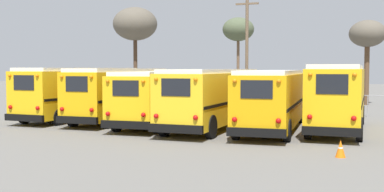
{
  "coord_description": "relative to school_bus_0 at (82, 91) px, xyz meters",
  "views": [
    {
      "loc": [
        9.29,
        -25.04,
        3.13
      ],
      "look_at": [
        0.0,
        0.05,
        1.61
      ],
      "focal_mm": 45.0,
      "sensor_mm": 36.0,
      "label": 1
    }
  ],
  "objects": [
    {
      "name": "school_bus_0",
      "position": [
        0.0,
        0.0,
        0.0
      ],
      "size": [
        2.98,
        10.65,
        3.19
      ],
      "color": "yellow",
      "rests_on": "ground"
    },
    {
      "name": "school_bus_2",
      "position": [
        6.26,
        -1.11,
        -0.09
      ],
      "size": [
        2.95,
        10.77,
        2.98
      ],
      "color": "yellow",
      "rests_on": "ground"
    },
    {
      "name": "bare_tree_2",
      "position": [
        16.84,
        18.04,
        4.28
      ],
      "size": [
        3.09,
        3.09,
        7.32
      ],
      "color": "brown",
      "rests_on": "ground"
    },
    {
      "name": "fence_line",
      "position": [
        7.82,
        7.06,
        -0.73
      ],
      "size": [
        23.7,
        0.06,
        1.42
      ],
      "color": "#939399",
      "rests_on": "ground"
    },
    {
      "name": "school_bus_3",
      "position": [
        9.38,
        -1.92,
        -0.02
      ],
      "size": [
        2.67,
        10.56,
        3.11
      ],
      "color": "yellow",
      "rests_on": "ground"
    },
    {
      "name": "bare_tree_1",
      "position": [
        -3.15,
        13.59,
        5.44
      ],
      "size": [
        4.05,
        4.05,
        8.75
      ],
      "color": "#473323",
      "rests_on": "ground"
    },
    {
      "name": "school_bus_1",
      "position": [
        3.13,
        -0.61,
        -0.01
      ],
      "size": [
        2.58,
        9.79,
        3.15
      ],
      "color": "#EAAA0F",
      "rests_on": "ground"
    },
    {
      "name": "utility_pole",
      "position": [
        8.13,
        10.36,
        3.1
      ],
      "size": [
        1.8,
        0.25,
        9.24
      ],
      "color": "brown",
      "rests_on": "ground"
    },
    {
      "name": "bare_tree_0",
      "position": [
        6.21,
        15.0,
        4.78
      ],
      "size": [
        2.76,
        2.76,
        7.62
      ],
      "color": "brown",
      "rests_on": "ground"
    },
    {
      "name": "school_bus_4",
      "position": [
        12.51,
        -1.75,
        -0.06
      ],
      "size": [
        3.0,
        10.57,
        3.05
      ],
      "color": "#E5A00C",
      "rests_on": "ground"
    },
    {
      "name": "school_bus_5",
      "position": [
        15.64,
        -0.95,
        0.08
      ],
      "size": [
        2.47,
        9.61,
        3.32
      ],
      "color": "yellow",
      "rests_on": "ground"
    },
    {
      "name": "ground_plane",
      "position": [
        7.82,
        -1.08,
        -1.73
      ],
      "size": [
        160.0,
        160.0,
        0.0
      ],
      "primitive_type": "plane",
      "color": "#66635E"
    },
    {
      "name": "traffic_cone",
      "position": [
        16.18,
        -8.52,
        -1.42
      ],
      "size": [
        0.36,
        0.36,
        0.62
      ],
      "color": "orange",
      "rests_on": "ground"
    }
  ]
}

